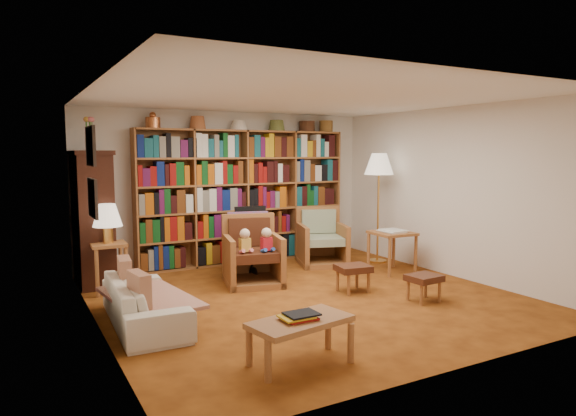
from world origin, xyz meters
TOP-DOWN VIEW (x-y plane):
  - floor at (0.00, 0.00)m, footprint 5.00×5.00m
  - ceiling at (0.00, 0.00)m, footprint 5.00×5.00m
  - wall_back at (0.00, 2.50)m, footprint 5.00×0.00m
  - wall_front at (0.00, -2.50)m, footprint 5.00×0.00m
  - wall_left at (-2.50, 0.00)m, footprint 0.00×5.00m
  - wall_right at (2.50, 0.00)m, footprint 0.00×5.00m
  - bookshelf at (0.20, 2.33)m, footprint 3.60×0.30m
  - curio_cabinet at (-2.25, 2.00)m, footprint 0.50×0.95m
  - framed_pictures at (-2.48, 0.30)m, footprint 0.03×0.52m
  - sofa at (-2.05, -0.06)m, footprint 1.71×0.73m
  - sofa_throw at (-2.00, -0.06)m, footprint 0.90×1.46m
  - cushion_left at (-2.18, 0.29)m, footprint 0.17×0.41m
  - cushion_right at (-2.18, -0.41)m, footprint 0.17×0.40m
  - side_table_lamp at (-2.15, 1.45)m, footprint 0.45×0.45m
  - table_lamp at (-2.15, 1.45)m, footprint 0.38×0.38m
  - armchair_leather at (-0.32, 1.02)m, footprint 0.95×0.97m
  - armchair_sage at (1.21, 1.61)m, footprint 0.99×0.99m
  - wheelchair at (0.01, 1.56)m, footprint 0.58×0.81m
  - floor_lamp at (2.13, 1.24)m, footprint 0.48×0.48m
  - side_table_papers at (1.87, 0.57)m, footprint 0.62×0.62m
  - footstool_a at (0.66, -0.09)m, footprint 0.47×0.42m
  - footstool_b at (1.18, -0.86)m, footprint 0.41×0.36m
  - coffee_table at (-1.11, -1.76)m, footprint 0.97×0.60m

SIDE VIEW (x-z plane):
  - floor at x=0.00m, z-range 0.00..0.00m
  - sofa at x=-2.05m, z-range 0.00..0.49m
  - footstool_b at x=1.18m, z-range 0.11..0.44m
  - footstool_a at x=0.66m, z-range 0.11..0.47m
  - sofa_throw at x=-2.00m, z-range 0.28..0.32m
  - coffee_table at x=-1.11m, z-range 0.12..0.58m
  - armchair_sage at x=1.21m, z-range -0.11..0.82m
  - armchair_leather at x=-0.32m, z-range -0.09..0.89m
  - cushion_left at x=-2.18m, z-range 0.25..0.65m
  - cushion_right at x=-2.18m, z-range 0.26..0.64m
  - wheelchair at x=0.01m, z-range -0.05..0.96m
  - side_table_lamp at x=-2.15m, z-range 0.16..0.82m
  - side_table_papers at x=1.87m, z-range 0.20..0.85m
  - curio_cabinet at x=-2.25m, z-range -0.25..2.15m
  - table_lamp at x=-2.15m, z-range 0.75..1.26m
  - bookshelf at x=0.20m, z-range -0.04..2.38m
  - wall_back at x=0.00m, z-range -1.25..3.75m
  - wall_front at x=0.00m, z-range -1.25..3.75m
  - wall_left at x=-2.50m, z-range -1.25..3.75m
  - wall_right at x=2.50m, z-range -1.25..3.75m
  - floor_lamp at x=2.13m, z-range 0.66..2.48m
  - framed_pictures at x=-2.48m, z-range 1.14..2.11m
  - ceiling at x=0.00m, z-range 2.50..2.50m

